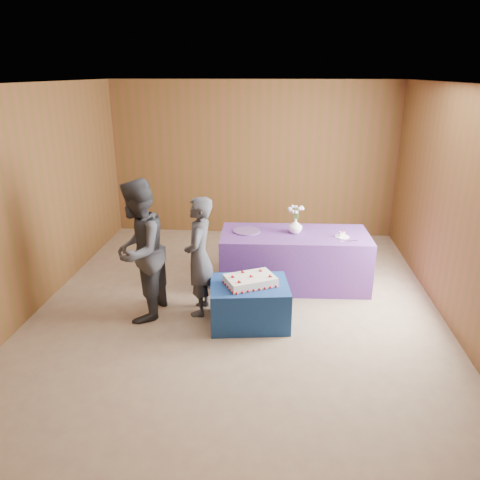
# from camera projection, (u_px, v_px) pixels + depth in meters

# --- Properties ---
(ground) EXTENTS (6.00, 6.00, 0.00)m
(ground) POSITION_uv_depth(u_px,v_px,m) (238.00, 309.00, 5.90)
(ground) COLOR gray
(ground) RESTS_ON ground
(room_shell) EXTENTS (5.04, 6.04, 2.72)m
(room_shell) POSITION_uv_depth(u_px,v_px,m) (238.00, 167.00, 5.28)
(room_shell) COLOR brown
(room_shell) RESTS_ON ground
(cake_table) EXTENTS (0.99, 0.81, 0.50)m
(cake_table) POSITION_uv_depth(u_px,v_px,m) (249.00, 303.00, 5.49)
(cake_table) COLOR #1C499A
(cake_table) RESTS_ON ground
(serving_table) EXTENTS (2.03, 0.98, 0.75)m
(serving_table) POSITION_uv_depth(u_px,v_px,m) (294.00, 259.00, 6.46)
(serving_table) COLOR #6A3696
(serving_table) RESTS_ON ground
(sheet_cake) EXTENTS (0.69, 0.60, 0.13)m
(sheet_cake) POSITION_uv_depth(u_px,v_px,m) (250.00, 280.00, 5.38)
(sheet_cake) COLOR white
(sheet_cake) RESTS_ON cake_table
(vase) EXTENTS (0.24, 0.24, 0.20)m
(vase) POSITION_uv_depth(u_px,v_px,m) (295.00, 226.00, 6.32)
(vase) COLOR white
(vase) RESTS_ON serving_table
(flower_spray) EXTENTS (0.22, 0.22, 0.17)m
(flower_spray) POSITION_uv_depth(u_px,v_px,m) (296.00, 209.00, 6.24)
(flower_spray) COLOR #2F6428
(flower_spray) RESTS_ON vase
(platter) EXTENTS (0.40, 0.40, 0.02)m
(platter) POSITION_uv_depth(u_px,v_px,m) (247.00, 231.00, 6.40)
(platter) COLOR #674489
(platter) RESTS_ON serving_table
(plate) EXTENTS (0.20, 0.20, 0.01)m
(plate) POSITION_uv_depth(u_px,v_px,m) (342.00, 237.00, 6.19)
(plate) COLOR white
(plate) RESTS_ON serving_table
(cake_slice) EXTENTS (0.08, 0.07, 0.08)m
(cake_slice) POSITION_uv_depth(u_px,v_px,m) (342.00, 234.00, 6.18)
(cake_slice) COLOR white
(cake_slice) RESTS_ON plate
(knife) EXTENTS (0.26, 0.08, 0.00)m
(knife) POSITION_uv_depth(u_px,v_px,m) (348.00, 241.00, 6.04)
(knife) COLOR #B1B1B6
(knife) RESTS_ON serving_table
(guest_left) EXTENTS (0.35, 0.54, 1.47)m
(guest_left) POSITION_uv_depth(u_px,v_px,m) (199.00, 257.00, 5.59)
(guest_left) COLOR #393A43
(guest_left) RESTS_ON ground
(guest_right) EXTENTS (0.71, 0.87, 1.69)m
(guest_right) POSITION_uv_depth(u_px,v_px,m) (139.00, 251.00, 5.44)
(guest_right) COLOR #353740
(guest_right) RESTS_ON ground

